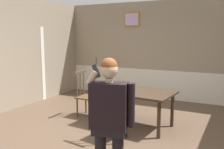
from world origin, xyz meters
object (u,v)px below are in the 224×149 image
dining_table (133,95)px  chair_by_doorway (111,115)px  person_figure (110,115)px  chair_near_window (86,95)px

dining_table → chair_by_doorway: size_ratio=1.84×
dining_table → chair_by_doorway: 0.87m
dining_table → person_figure: 2.26m
chair_near_window → person_figure: size_ratio=0.65×
dining_table → chair_by_doorway: chair_by_doorway is taller
chair_near_window → person_figure: (1.80, -2.27, 0.44)m
person_figure → dining_table: bearing=-89.0°
dining_table → person_figure: bearing=-74.7°
dining_table → person_figure: size_ratio=1.07×
chair_by_doorway → dining_table: bearing=93.4°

